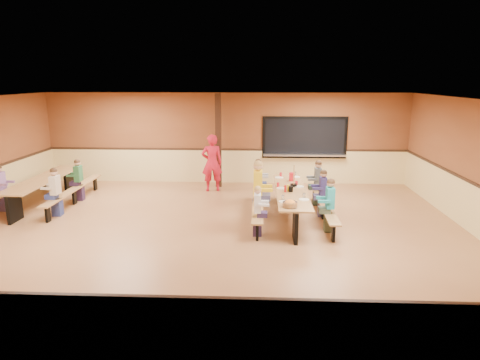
{
  "coord_description": "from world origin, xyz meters",
  "views": [
    {
      "loc": [
        1.12,
        -9.14,
        3.46
      ],
      "look_at": [
        0.67,
        0.51,
        1.15
      ],
      "focal_mm": 32.0,
      "sensor_mm": 36.0,
      "label": 1
    }
  ],
  "objects": [
    {
      "name": "chip_bowl",
      "position": [
        1.79,
        -0.26,
        0.81
      ],
      "size": [
        0.32,
        0.32,
        0.15
      ],
      "primitive_type": null,
      "color": "orange",
      "rests_on": "cafeteria_table_main"
    },
    {
      "name": "standing_woman",
      "position": [
        -0.35,
        3.83,
        0.89
      ],
      "size": [
        0.72,
        0.55,
        1.79
      ],
      "primitive_type": "imported",
      "rotation": [
        0.0,
        0.0,
        3.34
      ],
      "color": "red",
      "rests_on": "ground"
    },
    {
      "name": "napkin_dispenser",
      "position": [
        1.9,
        1.07,
        0.8
      ],
      "size": [
        0.1,
        0.14,
        0.13
      ],
      "primitive_type": "cube",
      "color": "black",
      "rests_on": "cafeteria_table_main"
    },
    {
      "name": "condiment_mustard",
      "position": [
        1.83,
        1.1,
        0.82
      ],
      "size": [
        0.06,
        0.06,
        0.17
      ],
      "primitive_type": "cylinder",
      "color": "yellow",
      "rests_on": "cafeteria_table_main"
    },
    {
      "name": "seated_child_navy_right",
      "position": [
        2.74,
        1.44,
        0.6
      ],
      "size": [
        0.36,
        0.3,
        1.19
      ],
      "primitive_type": null,
      "color": "#282152",
      "rests_on": "ground"
    },
    {
      "name": "seated_child_purple_sec",
      "position": [
        -5.72,
        1.51,
        0.62
      ],
      "size": [
        0.38,
        0.31,
        1.23
      ],
      "primitive_type": null,
      "color": "#8E64A0",
      "rests_on": "ground"
    },
    {
      "name": "seated_child_green_sec",
      "position": [
        -4.07,
        2.58,
        0.6
      ],
      "size": [
        0.36,
        0.3,
        1.19
      ],
      "primitive_type": null,
      "color": "#2B6239",
      "rests_on": "ground"
    },
    {
      "name": "cafeteria_table_second",
      "position": [
        -4.89,
        2.21,
        0.53
      ],
      "size": [
        1.91,
        3.7,
        0.74
      ],
      "color": "#A47441",
      "rests_on": "ground"
    },
    {
      "name": "seated_adult_yellow",
      "position": [
        1.09,
        1.3,
        0.72
      ],
      "size": [
        0.48,
        0.39,
        1.43
      ],
      "primitive_type": null,
      "color": "yellow",
      "rests_on": "ground"
    },
    {
      "name": "seated_child_white_left",
      "position": [
        1.09,
        -0.05,
        0.57
      ],
      "size": [
        0.33,
        0.27,
        1.13
      ],
      "primitive_type": null,
      "color": "white",
      "rests_on": "ground"
    },
    {
      "name": "seated_child_teal_right",
      "position": [
        2.74,
        0.31,
        0.62
      ],
      "size": [
        0.38,
        0.31,
        1.23
      ],
      "primitive_type": null,
      "color": "teal",
      "rests_on": "ground"
    },
    {
      "name": "punch_pitcher",
      "position": [
        2.01,
        2.2,
        0.85
      ],
      "size": [
        0.16,
        0.16,
        0.22
      ],
      "primitive_type": "cylinder",
      "color": "red",
      "rests_on": "cafeteria_table_main"
    },
    {
      "name": "kitchen_pass_through",
      "position": [
        2.6,
        4.96,
        1.49
      ],
      "size": [
        2.78,
        0.28,
        1.38
      ],
      "color": "black",
      "rests_on": "ground"
    },
    {
      "name": "place_settings",
      "position": [
        1.91,
        1.24,
        0.8
      ],
      "size": [
        0.65,
        3.3,
        0.11
      ],
      "primitive_type": null,
      "color": "beige",
      "rests_on": "cafeteria_table_main"
    },
    {
      "name": "seated_child_tan_sec",
      "position": [
        -4.07,
        1.17,
        0.62
      ],
      "size": [
        0.38,
        0.31,
        1.24
      ],
      "primitive_type": null,
      "color": "#C0B097",
      "rests_on": "ground"
    },
    {
      "name": "condiment_ketchup",
      "position": [
        1.76,
        1.01,
        0.82
      ],
      "size": [
        0.06,
        0.06,
        0.17
      ],
      "primitive_type": "cylinder",
      "color": "#B2140F",
      "rests_on": "cafeteria_table_main"
    },
    {
      "name": "table_paddle",
      "position": [
        2.01,
        1.58,
        0.88
      ],
      "size": [
        0.16,
        0.16,
        0.56
      ],
      "color": "black",
      "rests_on": "cafeteria_table_main"
    },
    {
      "name": "cafeteria_table_main",
      "position": [
        1.91,
        1.24,
        0.53
      ],
      "size": [
        1.91,
        3.7,
        0.74
      ],
      "color": "#A47441",
      "rests_on": "ground"
    },
    {
      "name": "room_envelope",
      "position": [
        0.0,
        0.0,
        0.69
      ],
      "size": [
        12.04,
        10.04,
        3.02
      ],
      "color": "brown",
      "rests_on": "ground"
    },
    {
      "name": "seated_child_char_right",
      "position": [
        2.74,
        2.43,
        0.62
      ],
      "size": [
        0.38,
        0.31,
        1.24
      ],
      "primitive_type": null,
      "color": "#4A5054",
      "rests_on": "ground"
    },
    {
      "name": "structural_post",
      "position": [
        -0.2,
        4.4,
        1.5
      ],
      "size": [
        0.18,
        0.18,
        3.0
      ],
      "primitive_type": "cube",
      "color": "black",
      "rests_on": "ground"
    },
    {
      "name": "seated_child_grey_left",
      "position": [
        1.09,
        2.69,
        0.61
      ],
      "size": [
        0.37,
        0.31,
        1.22
      ],
      "primitive_type": null,
      "color": "#AFAFAF",
      "rests_on": "ground"
    },
    {
      "name": "ground",
      "position": [
        0.0,
        0.0,
        0.0
      ],
      "size": [
        12.0,
        12.0,
        0.0
      ],
      "primitive_type": "plane",
      "color": "brown",
      "rests_on": "ground"
    }
  ]
}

